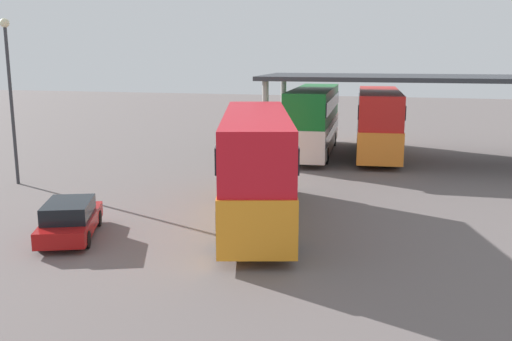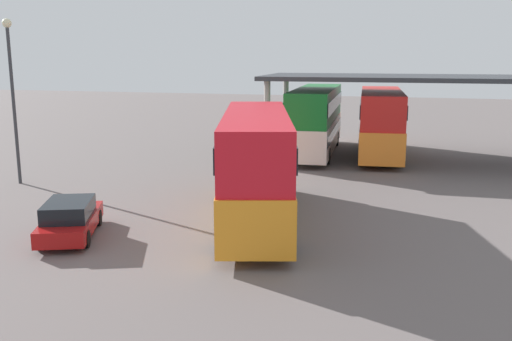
{
  "view_description": "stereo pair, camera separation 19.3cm",
  "coord_description": "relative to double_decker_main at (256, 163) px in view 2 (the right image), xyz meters",
  "views": [
    {
      "loc": [
        4.81,
        -18.55,
        6.37
      ],
      "look_at": [
        -0.57,
        2.07,
        2.0
      ],
      "focal_mm": 39.93,
      "sensor_mm": 36.0,
      "label": 1
    },
    {
      "loc": [
        5.0,
        -18.5,
        6.37
      ],
      "look_at": [
        -0.57,
        2.07,
        2.0
      ],
      "focal_mm": 39.93,
      "sensor_mm": 36.0,
      "label": 2
    }
  ],
  "objects": [
    {
      "name": "double_decker_main",
      "position": [
        0.0,
        0.0,
        0.0
      ],
      "size": [
        5.12,
        10.98,
        4.2
      ],
      "rotation": [
        0.0,
        0.0,
        1.83
      ],
      "color": "orange",
      "rests_on": "ground_plane"
    },
    {
      "name": "ground_plane",
      "position": [
        0.57,
        -2.08,
        -2.3
      ],
      "size": [
        140.0,
        140.0,
        0.0
      ],
      "primitive_type": "plane",
      "color": "#655C5B"
    },
    {
      "name": "depot_canopy",
      "position": [
        8.74,
        14.19,
        2.55
      ],
      "size": [
        23.65,
        7.48,
        5.13
      ],
      "rotation": [
        0.0,
        0.0,
        0.02
      ],
      "color": "#33353A",
      "rests_on": "ground_plane"
    },
    {
      "name": "lamppost_tall",
      "position": [
        -13.16,
        3.24,
        2.73
      ],
      "size": [
        0.44,
        0.44,
        8.03
      ],
      "color": "#33353A",
      "rests_on": "ground_plane"
    },
    {
      "name": "double_decker_near_canopy",
      "position": [
        -0.26,
        15.69,
        0.02
      ],
      "size": [
        3.11,
        11.51,
        4.23
      ],
      "rotation": [
        0.0,
        0.0,
        1.62
      ],
      "color": "beige",
      "rests_on": "ground_plane"
    },
    {
      "name": "parked_hatchback",
      "position": [
        -5.8,
        -3.67,
        -1.63
      ],
      "size": [
        3.01,
        4.38,
        1.35
      ],
      "rotation": [
        0.0,
        0.0,
        1.94
      ],
      "color": "#A11111",
      "rests_on": "ground_plane"
    },
    {
      "name": "double_decker_mid_row",
      "position": [
        3.83,
        15.76,
        -0.03
      ],
      "size": [
        3.3,
        10.55,
        4.14
      ],
      "rotation": [
        0.0,
        0.0,
        1.65
      ],
      "color": "orange",
      "rests_on": "ground_plane"
    }
  ]
}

